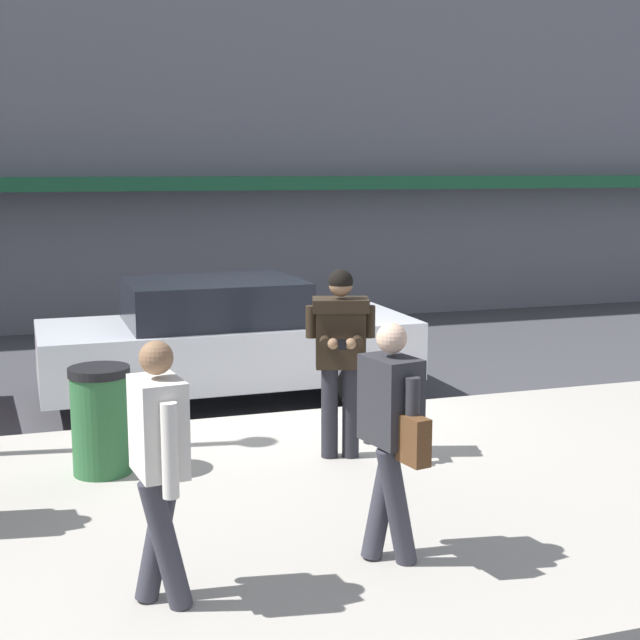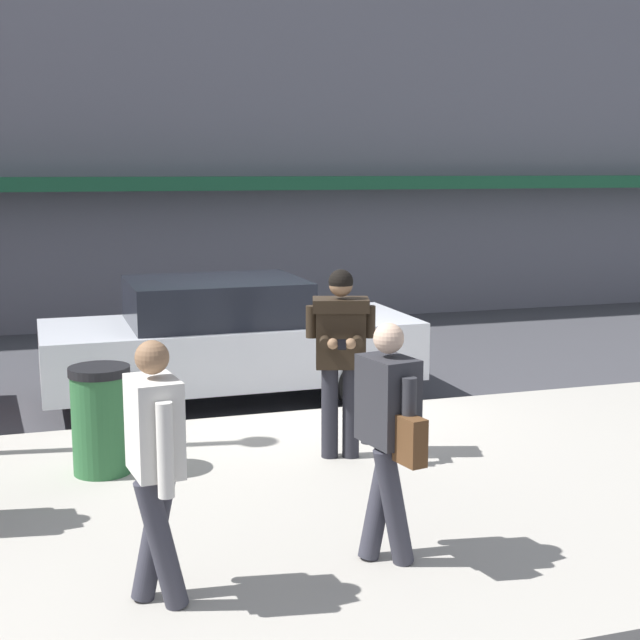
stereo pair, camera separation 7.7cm
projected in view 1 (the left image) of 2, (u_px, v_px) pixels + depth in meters
The scene contains 9 objects.
ground_plane at pixel (271, 420), 10.26m from camera, with size 80.00×80.00×0.00m, color #3D3D42.
sidewalk at pixel (463, 487), 7.88m from camera, with size 32.00×5.30×0.14m, color #A8A399.
curb_paint_line at pixel (351, 411), 10.61m from camera, with size 28.00×0.12×0.01m, color silver.
storefront_facade at pixel (206, 5), 17.52m from camera, with size 28.00×4.70×12.09m.
parked_sedan_mid at pixel (226, 340), 10.88m from camera, with size 4.52×1.97×1.54m.
man_texting_on_phone at pixel (340, 343), 8.31m from camera, with size 0.63×0.64×1.81m.
pedestrian_in_light_coat at pixel (159, 457), 5.47m from camera, with size 0.36×0.60×1.70m.
pedestrian_with_bag at pixel (392, 428), 6.08m from camera, with size 0.39×0.72×1.70m.
trash_bin at pixel (101, 420), 7.97m from camera, with size 0.55×0.55×0.98m.
Camera 1 is at (-2.53, -9.61, 2.85)m, focal length 50.00 mm.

